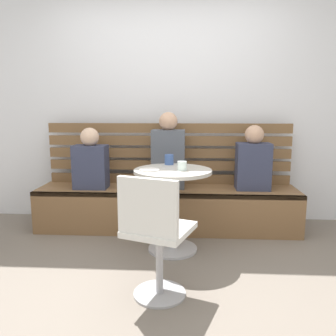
% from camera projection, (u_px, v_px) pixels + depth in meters
% --- Properties ---
extents(ground, '(8.00, 8.00, 0.00)m').
position_uv_depth(ground, '(157.00, 286.00, 2.43)').
color(ground, '#70665B').
extents(back_wall, '(5.20, 0.10, 2.90)m').
position_uv_depth(back_wall, '(169.00, 91.00, 3.79)').
color(back_wall, silver).
rests_on(back_wall, ground).
extents(booth_bench, '(2.70, 0.52, 0.44)m').
position_uv_depth(booth_bench, '(167.00, 208.00, 3.57)').
color(booth_bench, brown).
rests_on(booth_bench, ground).
extents(booth_backrest, '(2.65, 0.04, 0.66)m').
position_uv_depth(booth_backrest, '(168.00, 153.00, 3.71)').
color(booth_backrest, brown).
rests_on(booth_backrest, booth_bench).
extents(cafe_table, '(0.68, 0.68, 0.74)m').
position_uv_depth(cafe_table, '(173.00, 194.00, 2.97)').
color(cafe_table, '#ADADB2').
rests_on(cafe_table, ground).
extents(white_chair, '(0.51, 0.51, 0.85)m').
position_uv_depth(white_chair, '(155.00, 233.00, 2.19)').
color(white_chair, '#ADADB2').
rests_on(white_chair, ground).
extents(person_adult, '(0.34, 0.22, 0.79)m').
position_uv_depth(person_adult, '(168.00, 154.00, 3.51)').
color(person_adult, '#4C515B').
rests_on(person_adult, booth_bench).
extents(person_child_left, '(0.34, 0.22, 0.63)m').
position_uv_depth(person_child_left, '(91.00, 162.00, 3.50)').
color(person_child_left, '#333851').
rests_on(person_child_left, booth_bench).
extents(person_child_middle, '(0.34, 0.22, 0.66)m').
position_uv_depth(person_child_middle, '(253.00, 161.00, 3.44)').
color(person_child_middle, '#333851').
rests_on(person_child_middle, booth_bench).
extents(cup_mug_blue, '(0.08, 0.08, 0.09)m').
position_uv_depth(cup_mug_blue, '(169.00, 160.00, 3.18)').
color(cup_mug_blue, '#3D5B9E').
rests_on(cup_mug_blue, cafe_table).
extents(cup_glass_short, '(0.08, 0.08, 0.08)m').
position_uv_depth(cup_glass_short, '(182.00, 166.00, 2.89)').
color(cup_glass_short, silver).
rests_on(cup_glass_short, cafe_table).
extents(plate_small, '(0.17, 0.17, 0.01)m').
position_uv_depth(plate_small, '(150.00, 170.00, 2.89)').
color(plate_small, white).
rests_on(plate_small, cafe_table).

